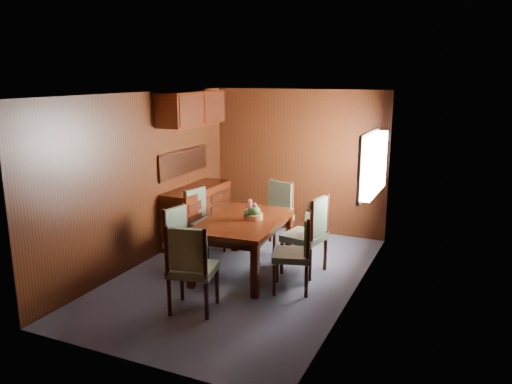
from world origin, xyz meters
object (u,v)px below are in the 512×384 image
at_px(chair_left_near, 181,237).
at_px(sideboard, 197,215).
at_px(dining_table, 244,227).
at_px(chair_head, 190,264).
at_px(flower_centerpiece, 254,210).
at_px(chair_right_near, 298,248).

bearing_deg(chair_left_near, sideboard, -148.92).
relative_size(dining_table, chair_left_near, 1.79).
xyz_separation_m(chair_head, flower_centerpiece, (0.14, 1.38, 0.29)).
distance_m(sideboard, chair_head, 2.48).
bearing_deg(sideboard, flower_centerpiece, -30.21).
distance_m(sideboard, dining_table, 1.48).
distance_m(chair_right_near, chair_head, 1.38).
bearing_deg(sideboard, dining_table, -34.28).
bearing_deg(chair_left_near, chair_head, 47.33).
bearing_deg(flower_centerpiece, sideboard, 149.79).
relative_size(sideboard, chair_head, 1.33).
bearing_deg(chair_left_near, flower_centerpiece, 126.59).
bearing_deg(chair_head, sideboard, 106.59).
height_order(chair_right_near, chair_head, chair_head).
height_order(chair_right_near, flower_centerpiece, flower_centerpiece).
xyz_separation_m(sideboard, chair_right_near, (2.08, -1.10, 0.10)).
distance_m(dining_table, chair_left_near, 0.85).
bearing_deg(sideboard, chair_head, -60.98).
distance_m(dining_table, flower_centerpiece, 0.27).
bearing_deg(chair_head, flower_centerpiece, 71.69).
bearing_deg(chair_head, chair_right_near, 37.78).
height_order(dining_table, flower_centerpiece, flower_centerpiece).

